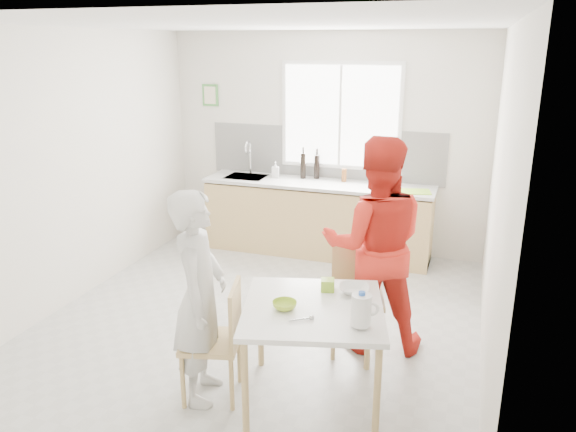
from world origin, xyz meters
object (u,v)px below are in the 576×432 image
(milk_jug, at_px, (362,310))
(chair_left, at_px, (220,336))
(chair_far, at_px, (356,288))
(dining_table, at_px, (313,316))
(bowl_white, at_px, (354,289))
(bowl_green, at_px, (285,305))
(person_red, at_px, (375,245))
(person_white, at_px, (200,298))
(wine_bottle_a, at_px, (303,166))
(wine_bottle_b, at_px, (317,167))

(milk_jug, bearing_deg, chair_left, 164.39)
(chair_left, height_order, chair_far, chair_far)
(dining_table, bearing_deg, bowl_white, 54.32)
(bowl_white, bearing_deg, bowl_green, -134.52)
(bowl_green, distance_m, milk_jug, 0.58)
(chair_far, xyz_separation_m, person_red, (0.13, 0.05, 0.39))
(chair_far, relative_size, person_red, 0.53)
(bowl_green, bearing_deg, chair_left, -171.41)
(chair_far, height_order, person_white, person_white)
(dining_table, relative_size, person_red, 0.65)
(dining_table, height_order, milk_jug, milk_jug)
(wine_bottle_a, bearing_deg, person_white, -85.70)
(wine_bottle_a, bearing_deg, chair_far, -62.27)
(dining_table, xyz_separation_m, bowl_green, (-0.18, -0.10, 0.11))
(milk_jug, bearing_deg, wine_bottle_a, 98.78)
(bowl_white, bearing_deg, chair_far, 99.53)
(dining_table, bearing_deg, milk_jug, -26.46)
(milk_jug, bearing_deg, bowl_white, 92.53)
(bowl_green, xyz_separation_m, bowl_white, (0.41, 0.42, 0.00))
(person_red, height_order, wine_bottle_a, person_red)
(chair_far, bearing_deg, bowl_white, -94.98)
(bowl_white, relative_size, wine_bottle_a, 0.71)
(chair_far, height_order, wine_bottle_a, wine_bottle_a)
(person_white, bearing_deg, dining_table, -90.00)
(bowl_green, xyz_separation_m, milk_jug, (0.56, -0.09, 0.10))
(person_white, bearing_deg, chair_far, -54.75)
(chair_far, bearing_deg, person_red, 6.84)
(chair_left, xyz_separation_m, person_red, (0.92, 1.11, 0.43))
(chair_left, bearing_deg, person_white, -90.00)
(chair_far, relative_size, wine_bottle_b, 3.24)
(chair_far, relative_size, bowl_green, 5.58)
(person_red, relative_size, wine_bottle_a, 5.78)
(chair_left, height_order, milk_jug, milk_jug)
(bowl_green, relative_size, wine_bottle_a, 0.54)
(person_white, height_order, wine_bottle_b, person_white)
(person_white, relative_size, bowl_green, 9.19)
(chair_left, xyz_separation_m, wine_bottle_b, (-0.21, 3.33, 0.58))
(dining_table, distance_m, wine_bottle_b, 3.30)
(chair_left, relative_size, milk_jug, 3.82)
(person_white, relative_size, wine_bottle_a, 5.01)
(dining_table, xyz_separation_m, wine_bottle_a, (-1.04, 3.11, 0.40))
(person_white, xyz_separation_m, milk_jug, (1.17, 0.01, 0.09))
(person_red, relative_size, bowl_green, 10.62)
(person_red, bearing_deg, wine_bottle_a, -73.61)
(chair_far, xyz_separation_m, bowl_green, (-0.31, -0.98, 0.25))
(person_red, xyz_separation_m, wine_bottle_a, (-1.30, 2.18, 0.15))
(dining_table, bearing_deg, person_white, -165.49)
(chair_far, bearing_deg, person_white, -144.75)
(person_white, distance_m, wine_bottle_a, 3.34)
(chair_left, bearing_deg, bowl_white, 104.28)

